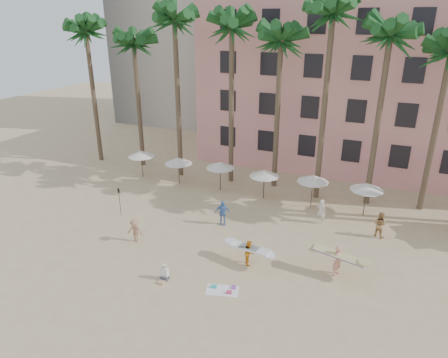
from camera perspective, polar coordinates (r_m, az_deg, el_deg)
ground at (r=23.29m, az=-1.93°, el=-15.01°), size 120.00×120.00×0.00m
pink_hotel at (r=43.20m, az=22.32°, el=12.37°), size 35.00×14.00×16.00m
palm_row at (r=32.68m, az=10.65°, el=19.78°), size 44.40×5.40×16.30m
umbrella_row at (r=33.40m, az=2.53°, el=1.47°), size 22.50×2.70×2.73m
beach_towel at (r=22.95m, az=-0.09°, el=-15.53°), size 2.01×1.46×0.14m
carrier_yellow at (r=24.49m, az=15.98°, el=-10.94°), size 3.02×1.07×1.89m
carrier_white at (r=24.71m, az=3.62°, el=-10.26°), size 2.84×1.28×1.55m
beachgoers at (r=28.08m, az=5.34°, el=-5.96°), size 16.11×8.33×1.90m
paddle at (r=31.13m, az=-14.72°, el=-2.68°), size 0.18×0.04×2.23m
seated_man at (r=23.79m, az=-8.53°, el=-13.38°), size 0.43×0.75×0.98m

